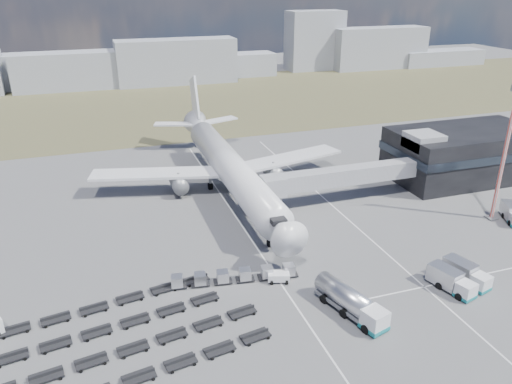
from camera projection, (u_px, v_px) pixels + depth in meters
name	position (u px, v px, depth m)	size (l,w,h in m)	color
ground	(291.00, 277.00, 69.17)	(420.00, 420.00, 0.00)	#565659
grass_strip	(165.00, 103.00, 164.97)	(420.00, 90.00, 0.01)	#49452C
lane_markings	(344.00, 255.00, 74.63)	(47.12, 110.00, 0.01)	silver
terminal	(464.00, 153.00, 101.90)	(30.40, 16.40, 11.00)	black
jet_bridge	(331.00, 178.00, 89.60)	(30.30, 3.80, 7.05)	#939399
airliner	(228.00, 165.00, 95.27)	(51.59, 64.53, 17.62)	white
skyline	(139.00, 62.00, 192.25)	(311.96, 24.53, 25.11)	#979BA5
fuel_tanker	(351.00, 302.00, 60.94)	(5.50, 10.84, 3.40)	white
pushback_tug	(279.00, 277.00, 67.79)	(2.90, 1.63, 1.35)	white
catering_truck	(234.00, 181.00, 98.05)	(3.16, 5.83, 2.54)	white
service_trucks_near	(459.00, 277.00, 66.47)	(6.97, 7.73, 2.63)	white
uld_row	(234.00, 276.00, 67.59)	(17.84, 3.94, 1.62)	black
baggage_dollies	(102.00, 344.00, 55.76)	(36.82, 21.54, 0.82)	black
floodlight_mast	(504.00, 155.00, 81.36)	(2.20, 1.78, 23.03)	red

